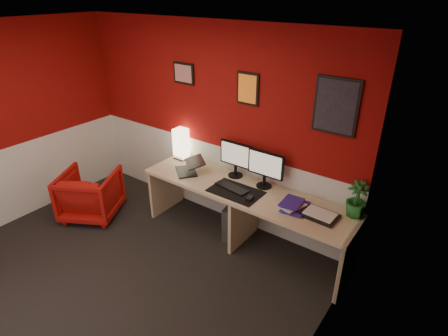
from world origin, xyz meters
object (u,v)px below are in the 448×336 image
(laptop, at_px, (186,164))
(armchair, at_px, (91,194))
(desk, at_px, (244,216))
(zen_tray, at_px, (320,215))
(shoji_lamp, at_px, (181,145))
(potted_plant, at_px, (357,199))
(monitor_right, at_px, (265,164))
(monitor_left, at_px, (236,154))
(pc_tower, at_px, (237,219))

(laptop, distance_m, armchair, 1.42)
(desk, relative_size, zen_tray, 7.43)
(shoji_lamp, relative_size, potted_plant, 1.04)
(laptop, relative_size, monitor_right, 0.57)
(desk, relative_size, laptop, 7.88)
(monitor_right, xyz_separation_m, zen_tray, (0.77, -0.20, -0.28))
(monitor_left, distance_m, armchair, 2.06)
(shoji_lamp, xyz_separation_m, laptop, (0.32, -0.28, -0.09))
(desk, xyz_separation_m, shoji_lamp, (-1.15, 0.22, 0.56))
(zen_tray, bearing_deg, laptop, -178.27)
(potted_plant, distance_m, armchair, 3.35)
(potted_plant, xyz_separation_m, pc_tower, (-1.33, -0.15, -0.70))
(shoji_lamp, distance_m, potted_plant, 2.34)
(monitor_right, bearing_deg, armchair, -156.79)
(laptop, bearing_deg, monitor_right, 53.77)
(shoji_lamp, distance_m, armchair, 1.39)
(shoji_lamp, relative_size, monitor_right, 0.69)
(armchair, bearing_deg, desk, 170.43)
(potted_plant, height_order, pc_tower, potted_plant)
(desk, height_order, armchair, desk)
(desk, relative_size, pc_tower, 5.78)
(potted_plant, relative_size, armchair, 0.54)
(monitor_right, height_order, armchair, monitor_right)
(laptop, xyz_separation_m, monitor_right, (0.97, 0.26, 0.18))
(potted_plant, bearing_deg, shoji_lamp, -179.97)
(desk, distance_m, armchair, 2.11)
(armchair, bearing_deg, shoji_lamp, -161.02)
(shoji_lamp, xyz_separation_m, pc_tower, (1.01, -0.15, -0.70))
(zen_tray, bearing_deg, armchair, -166.26)
(monitor_right, height_order, potted_plant, monitor_right)
(potted_plant, bearing_deg, laptop, -172.20)
(monitor_right, distance_m, pc_tower, 0.85)
(monitor_left, distance_m, zen_tray, 1.24)
(monitor_left, bearing_deg, shoji_lamp, -179.69)
(shoji_lamp, height_order, monitor_left, monitor_left)
(desk, height_order, potted_plant, potted_plant)
(monitor_right, xyz_separation_m, potted_plant, (1.04, 0.02, -0.10))
(zen_tray, xyz_separation_m, potted_plant, (0.27, 0.22, 0.18))
(shoji_lamp, xyz_separation_m, monitor_right, (1.29, -0.02, 0.09))
(monitor_left, bearing_deg, laptop, -153.20)
(desk, height_order, shoji_lamp, shoji_lamp)
(zen_tray, distance_m, potted_plant, 0.40)
(zen_tray, distance_m, pc_tower, 1.18)
(monitor_left, bearing_deg, pc_tower, -49.52)
(potted_plant, bearing_deg, pc_tower, -173.52)
(monitor_left, height_order, zen_tray, monitor_left)
(desk, bearing_deg, zen_tray, -0.13)
(zen_tray, bearing_deg, monitor_left, 169.17)
(pc_tower, bearing_deg, laptop, 179.72)
(shoji_lamp, height_order, armchair, shoji_lamp)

